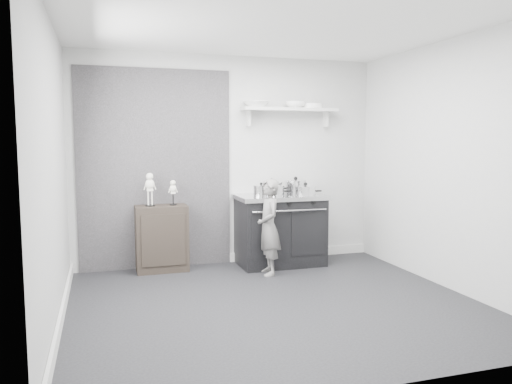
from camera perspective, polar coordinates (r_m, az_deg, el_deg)
ground at (r=5.08m, az=2.09°, el=-12.63°), size 4.00×4.00×0.00m
room_shell at (r=4.93m, az=0.60°, el=6.18°), size 4.02×3.62×2.71m
wall_shelf at (r=6.68m, az=3.88°, el=9.30°), size 1.30×0.26×0.24m
stove at (r=6.51m, az=2.77°, el=-4.28°), size 1.14×0.71×0.92m
side_cabinet at (r=6.31m, az=-10.73°, el=-5.21°), size 0.63×0.37×0.82m
child at (r=6.00m, az=1.47°, el=-4.02°), size 0.30×0.44×1.16m
pot_front_left at (r=6.26m, az=0.60°, el=0.15°), size 0.29×0.20×0.17m
pot_back_left at (r=6.51m, az=1.78°, el=0.47°), size 0.37×0.28×0.21m
pot_back_right at (r=6.60m, az=4.55°, el=0.61°), size 0.37×0.28×0.22m
pot_front_right at (r=6.36m, az=5.67°, el=0.15°), size 0.36×0.27×0.17m
pot_front_center at (r=6.27m, az=2.34°, el=0.14°), size 0.29×0.20×0.17m
skeleton_full at (r=6.20m, az=-12.04°, el=0.57°), size 0.13×0.08×0.47m
skeleton_torso at (r=6.24m, az=-9.46°, el=0.14°), size 0.10×0.06×0.36m
bowl_large at (r=6.52m, az=0.03°, el=10.01°), size 0.32×0.32×0.08m
bowl_small at (r=6.70m, az=4.53°, el=9.90°), size 0.26×0.26×0.08m
plate_stack at (r=6.80m, az=6.46°, el=9.73°), size 0.28×0.28×0.06m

